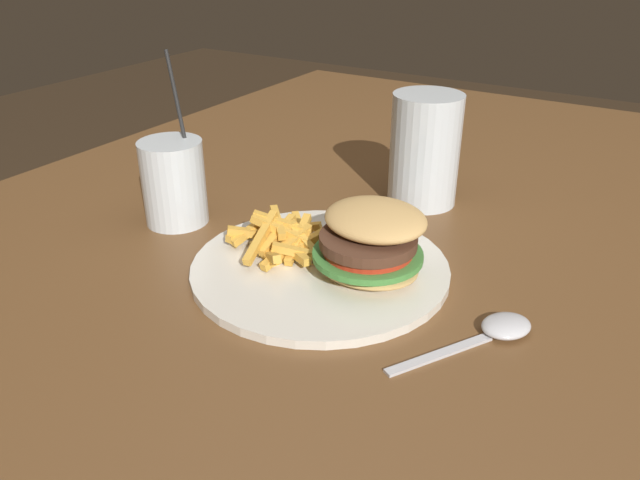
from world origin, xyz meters
TOP-DOWN VIEW (x-y plane):
  - dining_table at (0.00, 0.00)m, footprint 1.27×1.36m
  - meal_plate_near at (-0.05, -0.21)m, footprint 0.29×0.29m
  - beer_glass at (-0.06, 0.03)m, footprint 0.09×0.09m
  - juice_glass at (-0.30, -0.20)m, footprint 0.08×0.08m
  - spoon at (0.13, -0.23)m, footprint 0.10×0.15m

SIDE VIEW (x-z plane):
  - dining_table at x=0.00m, z-range 0.27..1.03m
  - spoon at x=0.13m, z-range 0.77..0.78m
  - meal_plate_near at x=-0.05m, z-range 0.75..0.84m
  - juice_glass at x=-0.30m, z-range 0.71..0.93m
  - beer_glass at x=-0.06m, z-range 0.76..0.92m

